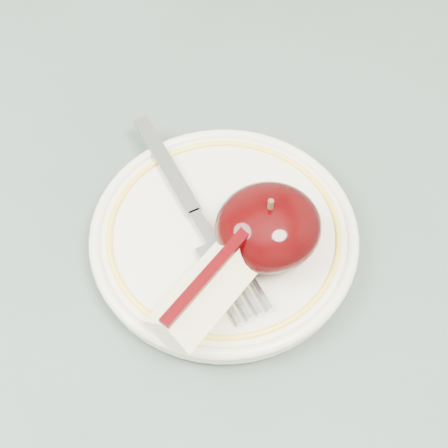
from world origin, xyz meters
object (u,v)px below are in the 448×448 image
object	(u,v)px
plate	(224,234)
fork	(195,214)
apple_half	(268,227)
table	(217,388)

from	to	relation	value
plate	fork	bearing A→B (deg)	130.55
apple_half	table	bearing A→B (deg)	-136.40
apple_half	plate	bearing A→B (deg)	141.01
table	plate	distance (m)	0.13
table	fork	distance (m)	0.15
table	apple_half	distance (m)	0.15
fork	plate	bearing A→B (deg)	-147.06
table	apple_half	size ratio (longest dim) A/B	11.98
table	fork	bearing A→B (deg)	79.95
apple_half	fork	distance (m)	0.06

